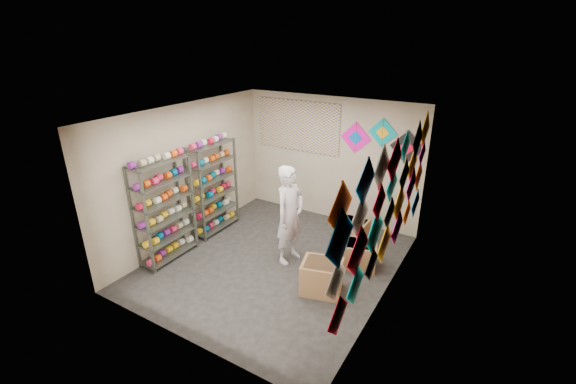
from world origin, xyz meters
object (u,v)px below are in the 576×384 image
Objects in this scene: shelf_rack_front at (164,211)px; shelf_rack_back at (213,188)px; carton_a at (322,277)px; shopkeeper at (290,215)px; carton_b at (360,255)px; carton_c at (353,233)px.

shelf_rack_front is 1.00× the size of shelf_rack_back.
carton_a is at bearing 10.29° from shelf_rack_front.
shelf_rack_back is (0.00, 1.30, 0.00)m from shelf_rack_front.
shelf_rack_front and shelf_rack_back have the same top height.
shopkeeper is at bearing -6.60° from shelf_rack_back.
shelf_rack_front is 1.05× the size of shopkeeper.
shelf_rack_front reaches higher than shopkeeper.
shelf_rack_back is 3.29× the size of carton_b.
shelf_rack_front is at bearing -170.94° from carton_b.
shelf_rack_front is 3.57m from carton_c.
shelf_rack_back is at bearing 167.25° from carton_b.
shopkeeper is at bearing -176.54° from carton_b.
carton_b is at bearing 3.67° from shelf_rack_back.
shopkeeper is at bearing 134.34° from carton_a.
shopkeeper is 1.43m from carton_b.
carton_a is at bearing -121.73° from carton_b.
shopkeeper is at bearing -123.75° from carton_c.
carton_a is 1.09× the size of carton_b.
shelf_rack_back is 3.33× the size of carton_c.
shelf_rack_front reaches higher than carton_c.
shelf_rack_back is 2.97m from carton_c.
shelf_rack_front reaches higher than carton_a.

